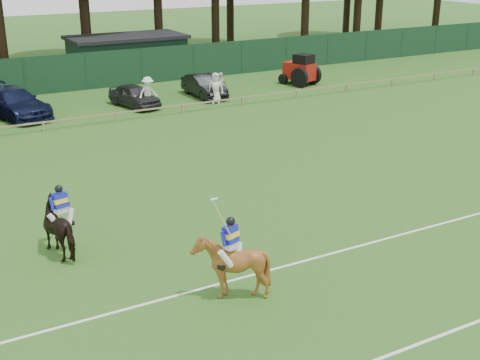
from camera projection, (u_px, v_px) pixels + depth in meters
ground at (272, 252)px, 20.35m from camera, size 160.00×160.00×0.00m
horse_dark at (63, 228)px, 20.03m from camera, size 1.42×2.23×1.75m
horse_chestnut at (231, 266)px, 17.47m from camera, size 2.01×2.12×1.88m
sedan_navy at (13, 103)px, 36.23m from camera, size 3.99×6.07×1.63m
hatch_grey at (134, 96)px, 38.60m from camera, size 2.46×4.21×1.35m
estate_black at (204, 86)px, 41.19m from camera, size 1.52×4.24×1.39m
spectator_left at (148, 93)px, 37.90m from camera, size 1.38×0.97×1.94m
spectator_mid at (220, 86)px, 40.31m from camera, size 1.08×0.62×1.73m
spectator_right at (216, 88)px, 39.42m from camera, size 1.08×0.90×1.88m
rider_dark at (60, 205)px, 19.76m from camera, size 0.93×0.49×1.41m
rider_chestnut at (231, 239)px, 17.18m from camera, size 0.98×0.55×2.05m
pitch_lines at (340, 302)px, 17.48m from camera, size 60.00×5.10×0.01m
pitch_rail at (99, 116)px, 34.98m from camera, size 62.10×0.10×0.50m
perimeter_fence at (56, 74)px, 42.09m from camera, size 92.08×0.08×2.50m
utility_shed at (127, 56)px, 47.19m from camera, size 8.40×4.40×3.04m
tree_row at (58, 71)px, 50.00m from camera, size 96.00×12.00×21.00m
tractor at (301, 70)px, 44.65m from camera, size 2.38×2.93×2.14m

